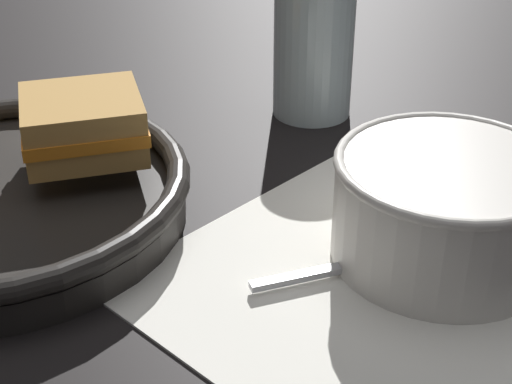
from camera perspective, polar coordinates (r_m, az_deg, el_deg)
ground_plane at (r=0.58m, az=1.18°, el=-3.50°), size 4.00×4.00×0.00m
napkin at (r=0.55m, az=8.15°, el=-5.81°), size 0.31×0.27×0.00m
soup_bowl at (r=0.56m, az=13.59°, el=-0.84°), size 0.16×0.16×0.08m
spoon at (r=0.56m, az=9.46°, el=-4.77°), size 0.14×0.07×0.01m
sandwich_near_right at (r=0.62m, az=-12.46°, el=4.83°), size 0.12×0.12×0.05m
drinking_glass at (r=0.76m, az=4.20°, el=10.16°), size 0.08×0.08×0.13m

